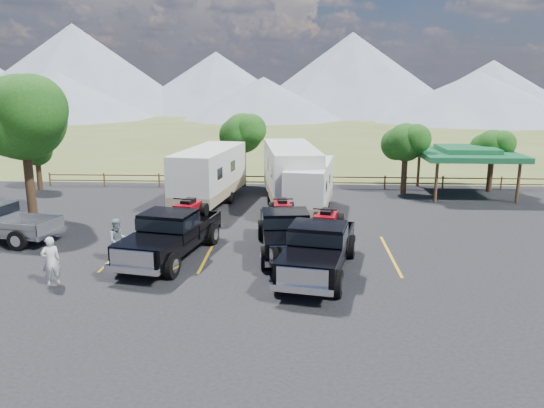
{
  "coord_description": "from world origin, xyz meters",
  "views": [
    {
      "loc": [
        1.92,
        -18.29,
        7.54
      ],
      "look_at": [
        0.66,
        6.88,
        1.6
      ],
      "focal_mm": 35.0,
      "sensor_mm": 36.0,
      "label": 1
    }
  ],
  "objects_px": {
    "tree_big_nw": "(22,117)",
    "trailer_left": "(210,175)",
    "rig_right": "(319,246)",
    "person_a": "(51,261)",
    "trailer_right": "(310,187)",
    "trailer_center": "(291,175)",
    "rig_center": "(285,229)",
    "rig_left": "(172,232)",
    "person_b": "(118,241)",
    "pavilion": "(467,153)"
  },
  "relations": [
    {
      "from": "rig_center",
      "to": "person_a",
      "type": "height_order",
      "value": "rig_center"
    },
    {
      "from": "trailer_left",
      "to": "person_a",
      "type": "distance_m",
      "value": 13.99
    },
    {
      "from": "trailer_center",
      "to": "trailer_left",
      "type": "bearing_deg",
      "value": 171.07
    },
    {
      "from": "rig_left",
      "to": "person_b",
      "type": "xyz_separation_m",
      "value": [
        -2.07,
        -0.8,
        -0.17
      ]
    },
    {
      "from": "pavilion",
      "to": "person_b",
      "type": "relative_size",
      "value": 3.29
    },
    {
      "from": "rig_left",
      "to": "person_a",
      "type": "relative_size",
      "value": 3.87
    },
    {
      "from": "trailer_center",
      "to": "person_a",
      "type": "distance_m",
      "value": 15.94
    },
    {
      "from": "rig_center",
      "to": "trailer_right",
      "type": "height_order",
      "value": "trailer_right"
    },
    {
      "from": "tree_big_nw",
      "to": "pavilion",
      "type": "xyz_separation_m",
      "value": [
        25.55,
        7.97,
        -2.81
      ]
    },
    {
      "from": "rig_left",
      "to": "person_b",
      "type": "relative_size",
      "value": 3.82
    },
    {
      "from": "tree_big_nw",
      "to": "trailer_center",
      "type": "relative_size",
      "value": 0.75
    },
    {
      "from": "tree_big_nw",
      "to": "trailer_right",
      "type": "relative_size",
      "value": 0.93
    },
    {
      "from": "rig_left",
      "to": "person_b",
      "type": "distance_m",
      "value": 2.22
    },
    {
      "from": "pavilion",
      "to": "rig_center",
      "type": "relative_size",
      "value": 0.94
    },
    {
      "from": "trailer_left",
      "to": "trailer_right",
      "type": "relative_size",
      "value": 1.18
    },
    {
      "from": "rig_center",
      "to": "person_a",
      "type": "relative_size",
      "value": 3.55
    },
    {
      "from": "pavilion",
      "to": "person_b",
      "type": "distance_m",
      "value": 23.6
    },
    {
      "from": "tree_big_nw",
      "to": "rig_right",
      "type": "height_order",
      "value": "tree_big_nw"
    },
    {
      "from": "rig_left",
      "to": "person_a",
      "type": "bearing_deg",
      "value": -126.15
    },
    {
      "from": "rig_right",
      "to": "trailer_center",
      "type": "bearing_deg",
      "value": 107.9
    },
    {
      "from": "trailer_left",
      "to": "person_a",
      "type": "relative_size",
      "value": 5.32
    },
    {
      "from": "rig_right",
      "to": "person_a",
      "type": "distance_m",
      "value": 10.16
    },
    {
      "from": "rig_right",
      "to": "trailer_right",
      "type": "height_order",
      "value": "trailer_right"
    },
    {
      "from": "trailer_left",
      "to": "trailer_center",
      "type": "height_order",
      "value": "trailer_center"
    },
    {
      "from": "rig_right",
      "to": "trailer_left",
      "type": "distance_m",
      "value": 13.23
    },
    {
      "from": "pavilion",
      "to": "trailer_center",
      "type": "relative_size",
      "value": 0.59
    },
    {
      "from": "tree_big_nw",
      "to": "person_a",
      "type": "relative_size",
      "value": 4.21
    },
    {
      "from": "rig_center",
      "to": "tree_big_nw",
      "type": "bearing_deg",
      "value": 155.34
    },
    {
      "from": "rig_right",
      "to": "rig_left",
      "type": "bearing_deg",
      "value": 177.41
    },
    {
      "from": "trailer_center",
      "to": "tree_big_nw",
      "type": "bearing_deg",
      "value": -170.65
    },
    {
      "from": "trailer_left",
      "to": "trailer_center",
      "type": "distance_m",
      "value": 4.98
    },
    {
      "from": "rig_right",
      "to": "person_a",
      "type": "xyz_separation_m",
      "value": [
        -10.0,
        -1.83,
        -0.17
      ]
    },
    {
      "from": "tree_big_nw",
      "to": "trailer_left",
      "type": "height_order",
      "value": "tree_big_nw"
    },
    {
      "from": "trailer_left",
      "to": "person_b",
      "type": "height_order",
      "value": "trailer_left"
    },
    {
      "from": "rig_left",
      "to": "rig_center",
      "type": "height_order",
      "value": "rig_left"
    },
    {
      "from": "pavilion",
      "to": "rig_center",
      "type": "height_order",
      "value": "pavilion"
    },
    {
      "from": "rig_center",
      "to": "rig_right",
      "type": "relative_size",
      "value": 0.93
    },
    {
      "from": "rig_left",
      "to": "rig_center",
      "type": "relative_size",
      "value": 1.09
    },
    {
      "from": "person_b",
      "to": "pavilion",
      "type": "bearing_deg",
      "value": 6.16
    },
    {
      "from": "rig_left",
      "to": "trailer_center",
      "type": "xyz_separation_m",
      "value": [
        4.96,
        9.92,
        0.79
      ]
    },
    {
      "from": "trailer_left",
      "to": "trailer_right",
      "type": "xyz_separation_m",
      "value": [
        6.08,
        -2.05,
        -0.27
      ]
    },
    {
      "from": "trailer_left",
      "to": "trailer_right",
      "type": "bearing_deg",
      "value": -10.1
    },
    {
      "from": "rig_center",
      "to": "rig_right",
      "type": "height_order",
      "value": "rig_right"
    },
    {
      "from": "rig_right",
      "to": "person_a",
      "type": "relative_size",
      "value": 3.84
    },
    {
      "from": "trailer_right",
      "to": "rig_right",
      "type": "bearing_deg",
      "value": -81.37
    },
    {
      "from": "rig_left",
      "to": "trailer_center",
      "type": "relative_size",
      "value": 0.69
    },
    {
      "from": "pavilion",
      "to": "rig_right",
      "type": "relative_size",
      "value": 0.87
    },
    {
      "from": "pavilion",
      "to": "person_b",
      "type": "height_order",
      "value": "pavilion"
    },
    {
      "from": "pavilion",
      "to": "rig_center",
      "type": "distance_m",
      "value": 17.32
    },
    {
      "from": "person_a",
      "to": "trailer_left",
      "type": "bearing_deg",
      "value": -137.56
    }
  ]
}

